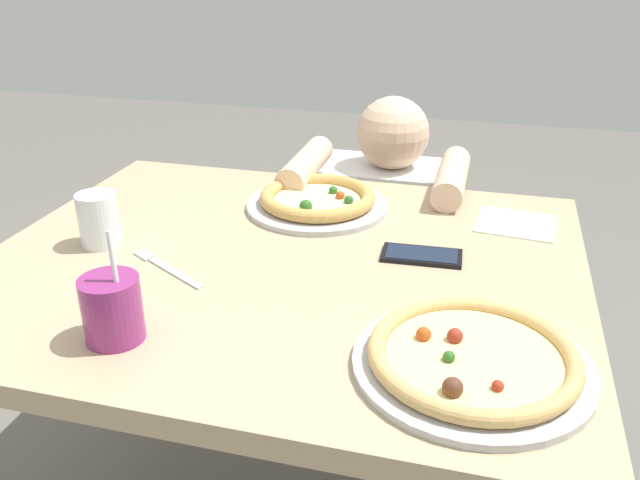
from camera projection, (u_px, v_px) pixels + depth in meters
dining_table at (283, 312)px, 1.30m from camera, size 1.11×0.93×0.75m
pizza_near at (473, 358)px, 0.93m from camera, size 0.34×0.34×0.04m
pizza_far at (319, 201)px, 1.47m from camera, size 0.31×0.31×0.04m
drink_cup_colored at (112, 309)px, 0.99m from camera, size 0.09×0.09×0.18m
water_cup_clear at (98, 219)px, 1.29m from camera, size 0.08×0.08×0.11m
paper_napkin at (516, 224)px, 1.40m from camera, size 0.17×0.16×0.00m
fork at (165, 267)px, 1.22m from camera, size 0.18×0.12×0.00m
cell_phone at (422, 255)px, 1.26m from camera, size 0.15×0.08×0.01m
diner_seated at (386, 269)px, 1.96m from camera, size 0.43×0.53×0.91m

